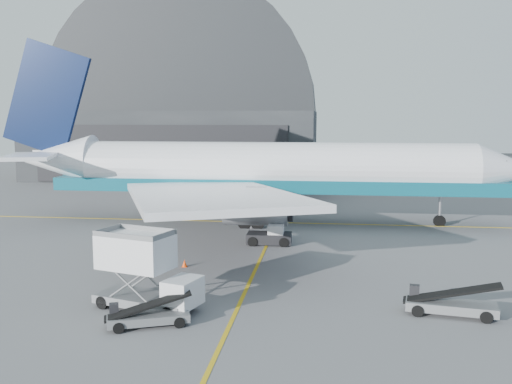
# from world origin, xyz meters

# --- Properties ---
(ground) EXTENTS (200.00, 200.00, 0.00)m
(ground) POSITION_xyz_m (0.00, 0.00, 0.00)
(ground) COLOR #565659
(ground) RESTS_ON ground
(taxi_lines) EXTENTS (80.00, 42.12, 0.02)m
(taxi_lines) POSITION_xyz_m (0.00, 12.67, 0.01)
(taxi_lines) COLOR gold
(taxi_lines) RESTS_ON ground
(hangar) EXTENTS (50.00, 28.30, 28.00)m
(hangar) POSITION_xyz_m (-22.00, 64.95, 9.54)
(hangar) COLOR black
(hangar) RESTS_ON ground
(distant_bldg_a) EXTENTS (14.00, 8.00, 4.00)m
(distant_bldg_a) POSITION_xyz_m (38.00, 72.00, 0.00)
(distant_bldg_a) COLOR black
(distant_bldg_a) RESTS_ON ground
(airliner) EXTENTS (55.96, 54.27, 19.64)m
(airliner) POSITION_xyz_m (-2.36, 20.21, 5.50)
(airliner) COLOR white
(airliner) RESTS_ON ground
(catering_truck) EXTENTS (6.77, 4.16, 4.37)m
(catering_truck) POSITION_xyz_m (-5.40, -7.96, 2.21)
(catering_truck) COLOR slate
(catering_truck) RESTS_ON ground
(pushback_tug) EXTENTS (3.92, 2.34, 1.80)m
(pushback_tug) POSITION_xyz_m (0.29, 9.84, 0.68)
(pushback_tug) COLOR black
(pushback_tug) RESTS_ON ground
(belt_loader_a) EXTENTS (4.67, 2.97, 1.77)m
(belt_loader_a) POSITION_xyz_m (-4.39, -10.64, 0.55)
(belt_loader_a) COLOR slate
(belt_loader_a) RESTS_ON ground
(belt_loader_b) EXTENTS (5.40, 2.54, 2.02)m
(belt_loader_b) POSITION_xyz_m (12.16, -6.87, 0.62)
(belt_loader_b) COLOR slate
(belt_loader_b) RESTS_ON ground
(traffic_cone) EXTENTS (0.39, 0.39, 0.56)m
(traffic_cone) POSITION_xyz_m (-5.38, 1.43, 0.26)
(traffic_cone) COLOR #F44207
(traffic_cone) RESTS_ON ground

